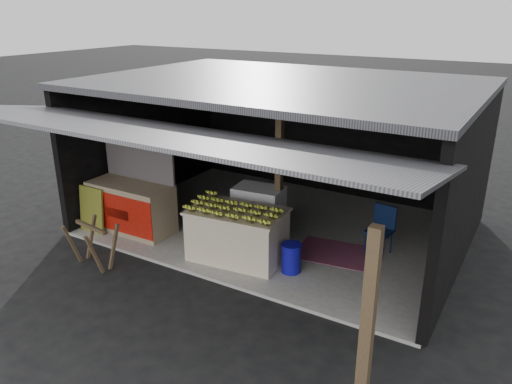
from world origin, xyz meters
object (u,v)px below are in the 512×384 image
Objects in this scene: sawhorse at (92,241)px; plastic_chair at (382,226)px; white_crate at (259,212)px; water_barrel at (291,259)px; banana_table at (237,234)px; neighbor_stall at (132,205)px.

sawhorse is 0.89× the size of plastic_chair.
white_crate is 2.11× the size of water_barrel.
neighbor_stall reaches higher than banana_table.
banana_table is 1.07m from water_barrel.
water_barrel is (1.18, -0.93, -0.27)m from white_crate.
sawhorse is (0.43, -1.41, -0.10)m from neighbor_stall.
plastic_chair is (4.62, 1.58, -0.00)m from neighbor_stall.
plastic_chair reaches higher than water_barrel.
water_barrel is at bearing -44.38° from white_crate.
neighbor_stall is 2.24× the size of sawhorse.
banana_table is at bearing 42.57° from sawhorse.
banana_table is 2.49m from neighbor_stall.
neighbor_stall is 4.88m from plastic_chair.
banana_table is at bearing -177.45° from water_barrel.
neighbor_stall is at bearing -178.47° from water_barrel.
sawhorse is at bearing -136.41° from plastic_chair.
neighbor_stall is 1.99× the size of plastic_chair.
banana_table is 1.74× the size of white_crate.
white_crate is 2.33m from plastic_chair.
plastic_chair is (2.26, 0.56, 0.02)m from white_crate.
white_crate is at bearing 22.84° from neighbor_stall.
water_barrel is (3.11, 1.51, -0.20)m from sawhorse.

